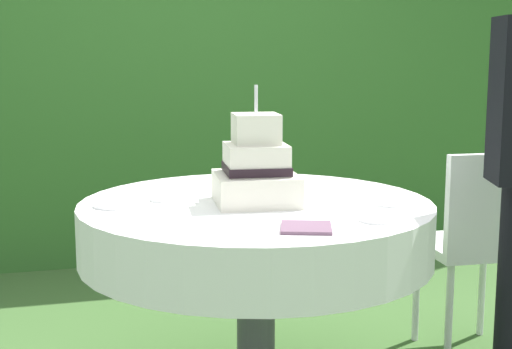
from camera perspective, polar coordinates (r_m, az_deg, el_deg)
The scene contains 9 objects.
foliage_hedge at distance 4.73m, azimuth -6.98°, elevation 8.81°, with size 5.49×0.50×2.48m, color #336628.
cake_table at distance 2.65m, azimuth -0.00°, elevation -4.47°, with size 1.25×1.25×0.76m.
wedding_cake at distance 2.58m, azimuth 0.05°, elevation 0.37°, with size 0.31×0.31×0.41m.
serving_plate_near at distance 2.67m, azimuth -7.04°, elevation -1.86°, with size 0.10×0.10×0.01m, color white.
serving_plate_far at distance 2.36m, azimuth 9.22°, elevation -3.42°, with size 0.11×0.11×0.01m, color white.
serving_plate_left at distance 2.61m, azimuth 10.13°, elevation -2.18°, with size 0.10×0.10×0.01m, color white.
serving_plate_right at distance 2.59m, azimuth -10.81°, elevation -2.30°, with size 0.14×0.14×0.01m, color white.
napkin_stack at distance 2.23m, azimuth 3.87°, elevation -4.08°, with size 0.15×0.15×0.01m, color #6B4C60.
garden_chair at distance 3.21m, azimuth 16.74°, elevation -4.41°, with size 0.42×0.42×0.89m.
Camera 1 is at (-0.66, -2.48, 1.29)m, focal length 52.19 mm.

